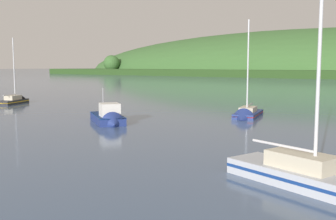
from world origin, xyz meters
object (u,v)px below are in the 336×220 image
Objects in this scene: sailboat_far_left at (247,116)px; fishing_boat_moored at (109,119)px; sailboat_near_mooring at (313,184)px; sailboat_midwater_white at (16,102)px.

fishing_boat_moored is at bearing -50.61° from sailboat_far_left.
sailboat_far_left is (-11.29, 20.31, -0.02)m from sailboat_near_mooring.
fishing_boat_moored is at bearing -129.90° from sailboat_midwater_white.
sailboat_midwater_white is 32.63m from sailboat_far_left.
sailboat_far_left is at bearing 139.52° from sailboat_near_mooring.
fishing_boat_moored is (-20.03, 9.66, 0.20)m from sailboat_near_mooring.
sailboat_midwater_white reaches higher than fishing_boat_moored.
sailboat_midwater_white is 1.52× the size of fishing_boat_moored.
sailboat_near_mooring is 46.96m from sailboat_midwater_white.
sailboat_midwater_white is 24.86m from fishing_boat_moored.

